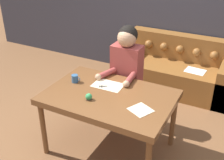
% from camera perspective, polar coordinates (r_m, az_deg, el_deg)
% --- Properties ---
extents(ground_plane, '(16.00, 16.00, 0.00)m').
position_cam_1_polar(ground_plane, '(3.45, 0.25, -13.93)').
color(ground_plane, brown).
extents(wall_back, '(8.00, 0.06, 2.60)m').
position_cam_1_polar(wall_back, '(4.76, 13.07, 14.97)').
color(wall_back, '#383842').
rests_on(wall_back, ground_plane).
extents(dining_table, '(1.37, 0.93, 0.75)m').
position_cam_1_polar(dining_table, '(3.07, -0.55, -4.08)').
color(dining_table, brown).
rests_on(dining_table, ground_plane).
extents(couch, '(1.73, 0.77, 0.85)m').
position_cam_1_polar(couch, '(4.67, 12.88, 1.86)').
color(couch, brown).
rests_on(couch, ground_plane).
extents(person, '(0.45, 0.56, 1.34)m').
position_cam_1_polar(person, '(3.57, 2.92, 1.09)').
color(person, '#33281E').
rests_on(person, ground_plane).
extents(pattern_paper_main, '(0.35, 0.24, 0.00)m').
position_cam_1_polar(pattern_paper_main, '(3.21, -0.82, -1.07)').
color(pattern_paper_main, beige).
rests_on(pattern_paper_main, dining_table).
extents(pattern_paper_offcut, '(0.27, 0.26, 0.00)m').
position_cam_1_polar(pattern_paper_offcut, '(2.79, 5.85, -6.05)').
color(pattern_paper_offcut, beige).
rests_on(pattern_paper_offcut, dining_table).
extents(scissors, '(0.20, 0.16, 0.01)m').
position_cam_1_polar(scissors, '(3.18, -1.49, -1.31)').
color(scissors, silver).
rests_on(scissors, dining_table).
extents(mug, '(0.11, 0.08, 0.09)m').
position_cam_1_polar(mug, '(3.29, -7.53, 0.29)').
color(mug, '#335B84').
rests_on(mug, dining_table).
extents(pin_cushion, '(0.07, 0.07, 0.07)m').
position_cam_1_polar(pin_cushion, '(2.93, -4.74, -3.45)').
color(pin_cushion, '#4C3828').
rests_on(pin_cushion, dining_table).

